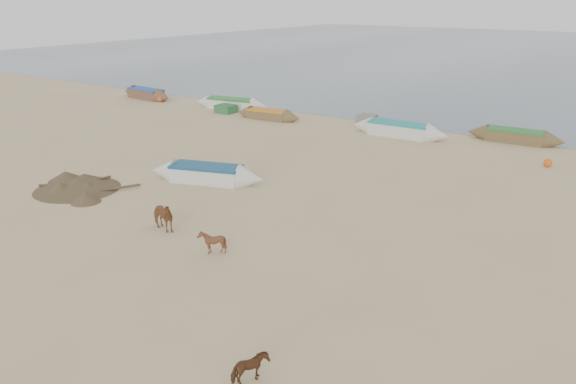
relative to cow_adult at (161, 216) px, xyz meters
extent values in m
plane|color=tan|center=(3.07, 0.07, -0.59)|extent=(140.00, 140.00, 0.00)
imported|color=brown|center=(0.00, 0.00, 0.00)|extent=(1.48, 0.86, 1.18)
imported|color=#57311B|center=(2.95, -0.42, -0.16)|extent=(0.80, 0.71, 0.87)
imported|color=#59341C|center=(8.39, -5.13, -0.21)|extent=(0.65, 0.76, 0.76)
cone|color=brown|center=(-6.85, 1.13, -0.35)|extent=(4.81, 4.81, 0.47)
cube|color=#2C6335|center=(-12.92, 18.78, -0.29)|extent=(1.40, 1.20, 0.60)
sphere|color=#D65A14|center=(10.41, 17.49, -0.37)|extent=(0.44, 0.44, 0.44)
cube|color=slate|center=(-2.36, 21.71, -0.31)|extent=(1.20, 1.10, 0.56)
sphere|color=#C55912|center=(-20.46, 19.08, -0.35)|extent=(0.48, 0.48, 0.48)
camera|label=1|loc=(15.28, -13.58, 7.98)|focal=35.00mm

